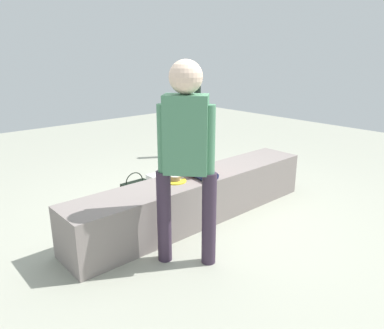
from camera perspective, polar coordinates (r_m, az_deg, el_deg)
The scene contains 11 objects.
ground_plane at distance 3.92m, azimuth 0.88°, elevation -8.42°, with size 12.00×12.00×0.00m, color #A0A190.
concrete_ledge at distance 3.82m, azimuth 0.90°, elevation -5.17°, with size 2.89×0.49×0.48m, color gray.
child_seated at distance 3.65m, azimuth 0.95°, elevation 1.27°, with size 0.28×0.33×0.48m.
adult_standing at distance 2.80m, azimuth -0.94°, elevation 2.70°, with size 0.38×0.39×1.65m.
cake_plate at distance 3.57m, azimuth -2.65°, elevation -2.35°, with size 0.22×0.22×0.07m.
gift_bag at distance 4.89m, azimuth 6.35°, elevation -1.56°, with size 0.25×0.12×0.31m.
railing_post at distance 6.15m, azimuth 0.84°, elevation 6.12°, with size 0.36×0.36×1.32m.
water_bottle_near_gift at distance 4.77m, azimuth 1.55°, elevation -2.23°, with size 0.07×0.07×0.24m.
party_cup_red at distance 5.45m, azimuth 3.28°, elevation -0.32°, with size 0.08×0.08×0.11m, color red.
cake_box_white at distance 4.83m, azimuth -4.71°, elevation -2.51°, with size 0.31×0.33×0.14m, color white.
handbag_black_leather at distance 4.48m, azimuth -8.98°, elevation -3.80°, with size 0.33×0.12×0.32m.
Camera 1 is at (-2.39, -2.60, 1.69)m, focal length 33.98 mm.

